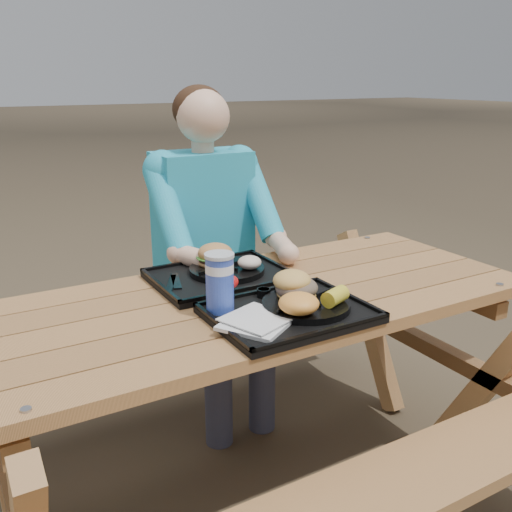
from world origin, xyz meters
TOP-DOWN VIEW (x-y plane):
  - ground at (0.00, 0.00)m, footprint 60.00×60.00m
  - picnic_table at (0.00, 0.00)m, footprint 1.80×1.49m
  - tray_near at (-0.01, -0.20)m, footprint 0.45×0.35m
  - tray_far at (-0.04, 0.18)m, footprint 0.45×0.35m
  - plate_near at (0.05, -0.21)m, footprint 0.26×0.26m
  - plate_far at (-0.01, 0.19)m, footprint 0.26×0.26m
  - napkin_stack at (-0.14, -0.24)m, footprint 0.23×0.23m
  - soda_cup at (-0.18, -0.10)m, footprint 0.08×0.08m
  - condiment_bbq at (-0.01, -0.07)m, footprint 0.04×0.04m
  - condiment_mustard at (0.04, -0.09)m, footprint 0.05×0.05m
  - sandwich at (0.05, -0.16)m, footprint 0.12×0.12m
  - mac_cheese at (-0.02, -0.27)m, footprint 0.11×0.11m
  - corn_cob at (0.11, -0.27)m, footprint 0.11×0.11m
  - cutlery_far at (-0.20, 0.19)m, footprint 0.07×0.15m
  - burger at (-0.03, 0.24)m, footprint 0.12×0.12m
  - baked_beans at (-0.05, 0.13)m, footprint 0.07×0.07m
  - potato_salad at (0.05, 0.13)m, footprint 0.08×0.08m
  - diner at (0.11, 0.62)m, footprint 0.48×0.84m

SIDE VIEW (x-z plane):
  - ground at x=0.00m, z-range 0.00..0.00m
  - picnic_table at x=0.00m, z-range 0.00..0.75m
  - diner at x=0.11m, z-range 0.00..1.28m
  - tray_near at x=-0.01m, z-range 0.75..0.77m
  - tray_far at x=-0.04m, z-range 0.75..0.77m
  - cutlery_far at x=-0.20m, z-range 0.77..0.78m
  - napkin_stack at x=-0.14m, z-range 0.77..0.79m
  - plate_near at x=0.05m, z-range 0.77..0.79m
  - plate_far at x=-0.01m, z-range 0.77..0.79m
  - condiment_bbq at x=-0.01m, z-range 0.77..0.80m
  - condiment_mustard at x=0.04m, z-range 0.77..0.80m
  - baked_beans at x=-0.05m, z-range 0.79..0.82m
  - potato_salad at x=0.05m, z-range 0.79..0.83m
  - corn_cob at x=0.11m, z-range 0.79..0.84m
  - mac_cheese at x=-0.02m, z-range 0.79..0.85m
  - burger at x=-0.03m, z-range 0.79..0.90m
  - soda_cup at x=-0.18m, z-range 0.77..0.93m
  - sandwich at x=0.05m, z-range 0.79..0.91m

